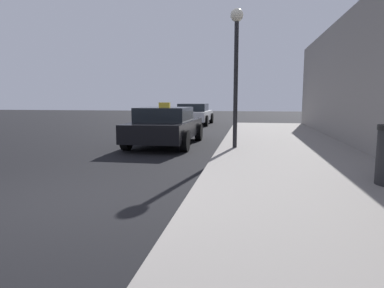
{
  "coord_description": "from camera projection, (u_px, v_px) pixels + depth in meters",
  "views": [
    {
      "loc": [
        2.87,
        -4.25,
        1.54
      ],
      "look_at": [
        1.9,
        1.47,
        0.76
      ],
      "focal_mm": 31.57,
      "sensor_mm": 36.0,
      "label": 1
    }
  ],
  "objects": [
    {
      "name": "ground_plane",
      "position": [
        45.0,
        207.0,
        4.84
      ],
      "size": [
        80.0,
        80.0,
        0.0
      ],
      "primitive_type": "plane",
      "color": "black"
    },
    {
      "name": "sidewalk",
      "position": [
        340.0,
        218.0,
        4.16
      ],
      "size": [
        4.0,
        32.0,
        0.15
      ],
      "primitive_type": "cube",
      "color": "gray",
      "rests_on": "ground_plane"
    },
    {
      "name": "street_lamp",
      "position": [
        236.0,
        52.0,
        9.42
      ],
      "size": [
        0.36,
        0.36,
        3.87
      ],
      "color": "black",
      "rests_on": "sidewalk"
    },
    {
      "name": "car_black",
      "position": [
        166.0,
        126.0,
        11.31
      ],
      "size": [
        2.02,
        4.37,
        1.43
      ],
      "color": "black",
      "rests_on": "ground_plane"
    },
    {
      "name": "car_white",
      "position": [
        194.0,
        114.0,
        20.51
      ],
      "size": [
        2.04,
        4.28,
        1.27
      ],
      "color": "white",
      "rests_on": "ground_plane"
    }
  ]
}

